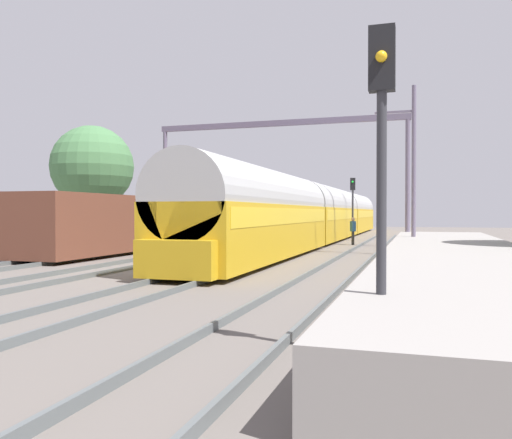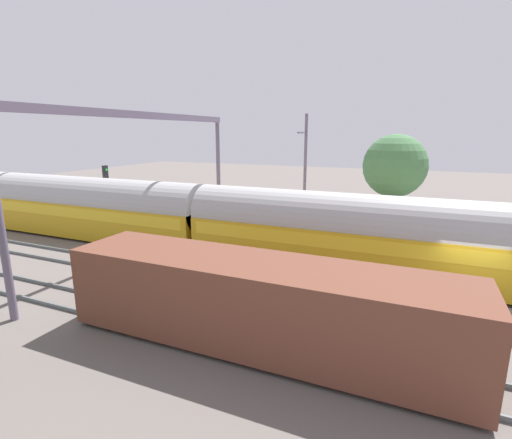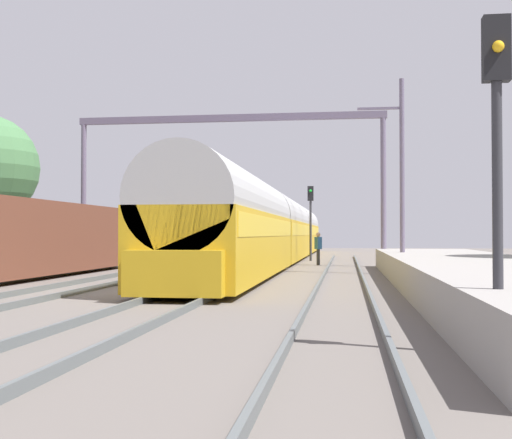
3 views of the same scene
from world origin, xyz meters
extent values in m
plane|color=#655D58|center=(0.00, 0.00, 0.00)|extent=(120.00, 120.00, 0.00)
cube|color=#585E5F|center=(-6.62, 0.00, 0.08)|extent=(0.08, 60.00, 0.16)
cube|color=#585E5F|center=(-5.18, 0.00, 0.08)|extent=(0.08, 60.00, 0.16)
cube|color=#585E5F|center=(-2.68, 0.00, 0.08)|extent=(0.08, 60.00, 0.16)
cube|color=#585E5F|center=(-1.25, 0.00, 0.08)|extent=(0.08, 60.00, 0.16)
cube|color=#585E5F|center=(1.25, 0.00, 0.08)|extent=(0.08, 60.00, 0.16)
cube|color=#585E5F|center=(2.68, 0.00, 0.08)|extent=(0.08, 60.00, 0.16)
cube|color=#585E5F|center=(5.18, 0.00, 0.08)|extent=(0.08, 60.00, 0.16)
cube|color=#585E5F|center=(6.62, 0.00, 0.08)|extent=(0.08, 60.00, 0.16)
cube|color=gray|center=(9.72, 2.00, 0.45)|extent=(4.40, 28.00, 0.90)
cube|color=gold|center=(1.97, 5.30, 1.26)|extent=(2.90, 16.00, 2.20)
cube|color=gold|center=(1.97, 5.30, 1.89)|extent=(2.93, 15.36, 0.64)
cylinder|color=#A4A4A4|center=(1.97, 5.30, 2.56)|extent=(2.84, 16.00, 2.84)
cube|color=gold|center=(1.97, 21.65, 1.26)|extent=(2.90, 16.00, 2.20)
cube|color=gold|center=(1.97, 21.65, 1.89)|extent=(2.93, 15.36, 0.64)
cylinder|color=#A4A4A4|center=(1.97, 21.65, 2.56)|extent=(2.84, 16.00, 2.84)
cube|color=brown|center=(-5.90, 6.63, 1.51)|extent=(2.80, 13.00, 2.70)
cube|color=black|center=(-5.90, 6.63, 0.21)|extent=(2.52, 11.96, 0.10)
cylinder|color=#2E2E2E|center=(4.57, 16.84, 0.42)|extent=(0.25, 0.25, 0.85)
cube|color=#285684|center=(4.57, 16.84, 1.17)|extent=(0.41, 0.47, 0.64)
sphere|color=tan|center=(4.57, 16.84, 1.61)|extent=(0.24, 0.24, 0.24)
cylinder|color=#2D2D33|center=(3.88, 22.42, 1.84)|extent=(0.14, 0.14, 3.68)
cube|color=black|center=(3.88, 22.42, 4.13)|extent=(0.36, 0.20, 0.90)
sphere|color=#19D133|center=(3.88, 22.30, 4.28)|extent=(0.16, 0.16, 0.16)
cylinder|color=slate|center=(-7.90, 15.67, 3.75)|extent=(0.28, 0.28, 7.50)
cylinder|color=slate|center=(7.90, 15.67, 3.75)|extent=(0.28, 0.28, 7.50)
cube|color=slate|center=(0.00, 15.67, 7.68)|extent=(16.20, 0.24, 0.36)
cylinder|color=slate|center=(8.30, 9.30, 4.00)|extent=(0.20, 0.20, 8.00)
cube|color=slate|center=(7.40, 9.30, 6.80)|extent=(1.80, 0.10, 0.10)
cylinder|color=#4C3826|center=(14.25, 4.05, 1.29)|extent=(0.36, 0.36, 2.59)
sphere|color=#467747|center=(14.25, 4.05, 4.36)|extent=(4.73, 4.73, 4.73)
camera|label=1|loc=(8.56, -16.38, 2.04)|focal=36.76mm
camera|label=2|loc=(-16.15, 2.28, 6.79)|focal=26.51mm
camera|label=3|loc=(6.01, -18.26, 1.65)|focal=46.62mm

